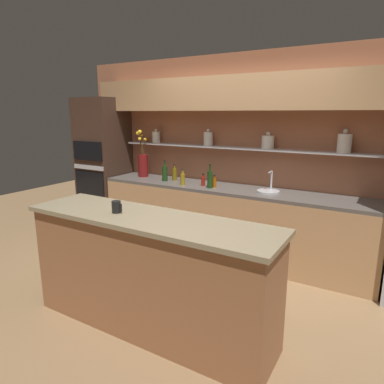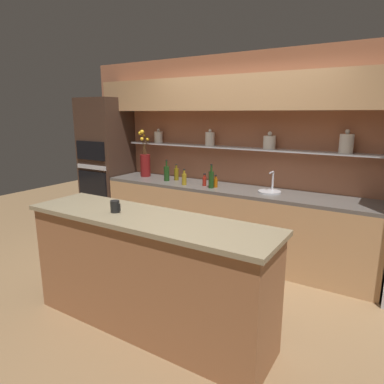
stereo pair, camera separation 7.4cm
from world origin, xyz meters
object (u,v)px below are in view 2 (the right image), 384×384
at_px(flower_vase, 145,163).
at_px(bottle_sauce_3, 216,182).
at_px(oven_tower, 107,165).
at_px(bottle_oil_1, 176,174).
at_px(bottle_wine_4, 211,179).
at_px(sink_fixture, 270,190).
at_px(coffee_mug, 115,206).
at_px(bottle_sauce_0, 204,181).
at_px(bottle_wine_5, 167,173).
at_px(bottle_oil_2, 184,179).

relative_size(flower_vase, bottle_sauce_3, 4.35).
xyz_separation_m(oven_tower, bottle_oil_1, (1.30, 0.06, -0.03)).
bearing_deg(bottle_oil_1, bottle_wine_4, -16.65).
height_order(oven_tower, flower_vase, oven_tower).
bearing_deg(oven_tower, bottle_oil_1, 2.83).
height_order(sink_fixture, coffee_mug, sink_fixture).
relative_size(bottle_sauce_0, coffee_mug, 1.58).
xyz_separation_m(bottle_wine_4, bottle_wine_5, (-0.76, 0.09, -0.01)).
xyz_separation_m(sink_fixture, bottle_sauce_0, (-0.86, -0.08, 0.04)).
bearing_deg(coffee_mug, flower_vase, 122.88).
bearing_deg(bottle_sauce_0, bottle_wine_5, 178.78).
relative_size(oven_tower, sink_fixture, 7.70).
bearing_deg(sink_fixture, bottle_sauce_0, -174.90).
height_order(oven_tower, bottle_sauce_0, oven_tower).
height_order(oven_tower, coffee_mug, oven_tower).
relative_size(sink_fixture, bottle_wine_5, 0.91).
distance_m(bottle_oil_1, bottle_sauce_3, 0.72).
bearing_deg(oven_tower, bottle_oil_2, -5.65).
bearing_deg(bottle_sauce_3, bottle_oil_2, -169.08).
bearing_deg(sink_fixture, bottle_oil_1, 177.88).
xyz_separation_m(bottle_sauce_0, coffee_mug, (0.13, -1.76, 0.08)).
bearing_deg(bottle_wine_4, oven_tower, 176.04).
xyz_separation_m(bottle_sauce_3, bottle_wine_5, (-0.79, 0.02, 0.04)).
bearing_deg(flower_vase, sink_fixture, -1.47).
height_order(sink_fixture, bottle_oil_1, sink_fixture).
bearing_deg(bottle_sauce_0, bottle_sauce_3, -3.15).
xyz_separation_m(flower_vase, bottle_wine_4, (1.24, -0.20, -0.09)).
height_order(sink_fixture, bottle_wine_4, bottle_wine_4).
xyz_separation_m(sink_fixture, bottle_wine_5, (-1.48, -0.06, 0.08)).
distance_m(bottle_oil_1, bottle_oil_2, 0.35).
relative_size(flower_vase, bottle_wine_5, 2.34).
height_order(sink_fixture, bottle_oil_2, sink_fixture).
distance_m(bottle_sauce_3, bottle_wine_5, 0.79).
height_order(flower_vase, bottle_sauce_3, flower_vase).
distance_m(oven_tower, bottle_sauce_3, 2.01).
distance_m(bottle_oil_1, bottle_wine_4, 0.70).
height_order(bottle_sauce_0, bottle_wine_4, bottle_wine_4).
bearing_deg(bottle_wine_4, bottle_sauce_3, 63.87).
bearing_deg(flower_vase, coffee_mug, -57.12).
bearing_deg(bottle_sauce_3, oven_tower, 177.90).
distance_m(oven_tower, bottle_oil_2, 1.58).
xyz_separation_m(bottle_oil_1, bottle_wine_5, (-0.09, -0.12, 0.02)).
distance_m(bottle_oil_1, bottle_wine_5, 0.15).
bearing_deg(bottle_wine_5, bottle_sauce_0, -1.22).
distance_m(bottle_sauce_3, bottle_wine_4, 0.09).
xyz_separation_m(bottle_wine_5, coffee_mug, (0.75, -1.78, 0.04)).
bearing_deg(bottle_sauce_0, bottle_oil_1, 166.46).
bearing_deg(bottle_sauce_0, flower_vase, 173.39).
bearing_deg(bottle_oil_1, bottle_sauce_3, -11.08).
xyz_separation_m(oven_tower, sink_fixture, (2.69, 0.01, -0.09)).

